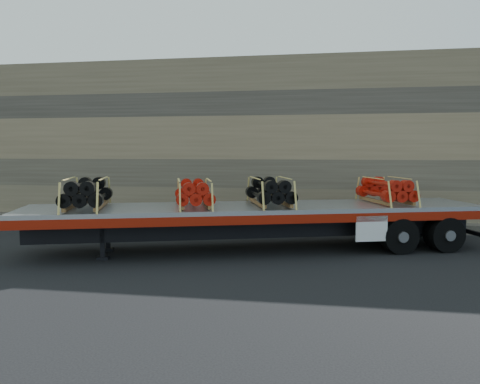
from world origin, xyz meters
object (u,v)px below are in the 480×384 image
object	(u,v)px
bundle_midfront	(194,194)
bundle_midrear	(270,192)
bundle_front	(87,194)
bundle_rear	(386,191)
trailer	(255,228)

from	to	relation	value
bundle_midfront	bundle_midrear	xyz separation A→B (m)	(2.28, 0.76, 0.02)
bundle_midrear	bundle_front	bearing A→B (deg)	180.00
bundle_midrear	bundle_rear	size ratio (longest dim) A/B	1.04
bundle_front	bundle_midrear	distance (m)	5.60
trailer	bundle_midfront	world-z (taller)	bundle_midfront
bundle_midfront	bundle_midrear	size ratio (longest dim) A/B	0.95
bundle_front	bundle_midfront	world-z (taller)	bundle_front
bundle_midrear	bundle_rear	bearing A→B (deg)	0.00
bundle_front	bundle_rear	size ratio (longest dim) A/B	1.07
trailer	bundle_midfront	bearing A→B (deg)	-180.00
bundle_front	bundle_midfront	xyz separation A→B (m)	(3.03, 1.01, -0.03)
bundle_front	bundle_midfront	distance (m)	3.20
bundle_front	bundle_midrear	bearing A→B (deg)	0.00
bundle_front	bundle_midrear	xyz separation A→B (m)	(5.31, 1.77, -0.01)
trailer	bundle_rear	size ratio (longest dim) A/B	6.31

